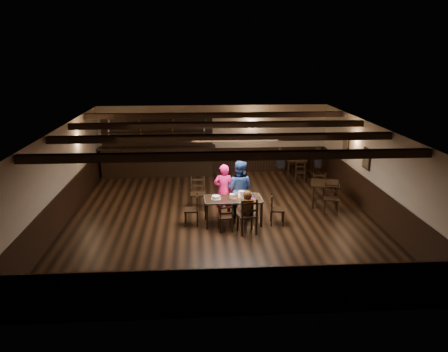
{
  "coord_description": "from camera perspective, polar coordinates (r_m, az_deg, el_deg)",
  "views": [
    {
      "loc": [
        -0.7,
        -12.05,
        4.8
      ],
      "look_at": [
        0.1,
        0.2,
        1.22
      ],
      "focal_mm": 35.0,
      "sensor_mm": 36.0,
      "label": 1
    }
  ],
  "objects": [
    {
      "name": "drink_glass",
      "position": [
        12.46,
        2.26,
        -2.48
      ],
      "size": [
        0.06,
        0.06,
        0.09
      ],
      "primitive_type": "cylinder",
      "color": "silver",
      "rests_on": "dining_table"
    },
    {
      "name": "chair_end_right",
      "position": [
        12.43,
        6.63,
        -4.04
      ],
      "size": [
        0.44,
        0.45,
        0.88
      ],
      "color": "black",
      "rests_on": "ground"
    },
    {
      "name": "back_table_b",
      "position": [
        17.0,
        9.49,
        1.88
      ],
      "size": [
        0.89,
        0.89,
        0.75
      ],
      "color": "black",
      "rests_on": "ground"
    },
    {
      "name": "back_table_a",
      "position": [
        14.13,
        13.06,
        -1.25
      ],
      "size": [
        1.05,
        1.05,
        0.75
      ],
      "color": "black",
      "rests_on": "ground"
    },
    {
      "name": "bg_patron_left",
      "position": [
        16.66,
        7.4,
        2.4
      ],
      "size": [
        0.28,
        0.4,
        0.77
      ],
      "color": "black",
      "rests_on": "ground"
    },
    {
      "name": "room_shell",
      "position": [
        12.49,
        -0.38,
        2.1
      ],
      "size": [
        9.02,
        10.02,
        2.71
      ],
      "color": "beige",
      "rests_on": "ground"
    },
    {
      "name": "chair_end_left",
      "position": [
        12.33,
        -3.93,
        -4.11
      ],
      "size": [
        0.41,
        0.43,
        0.89
      ],
      "color": "black",
      "rests_on": "ground"
    },
    {
      "name": "woman_pink",
      "position": [
        12.82,
        -0.04,
        -1.93
      ],
      "size": [
        0.58,
        0.38,
        1.6
      ],
      "primitive_type": "imported",
      "rotation": [
        0.0,
        0.0,
        3.14
      ],
      "color": "#FA2487",
      "rests_on": "ground"
    },
    {
      "name": "plate_stack_b",
      "position": [
        12.36,
        2.3,
        -2.39
      ],
      "size": [
        0.17,
        0.17,
        0.2
      ],
      "primitive_type": "cylinder",
      "color": "white",
      "rests_on": "dining_table"
    },
    {
      "name": "man_blue",
      "position": [
        12.81,
        2.0,
        -1.69
      ],
      "size": [
        1.03,
        0.94,
        1.71
      ],
      "primitive_type": "imported",
      "rotation": [
        0.0,
        0.0,
        2.71
      ],
      "color": "navy",
      "rests_on": "ground"
    },
    {
      "name": "menu_blue",
      "position": [
        12.53,
        3.45,
        -2.6
      ],
      "size": [
        0.32,
        0.3,
        0.0
      ],
      "primitive_type": "cube",
      "rotation": [
        0.0,
        0.0,
        -0.59
      ],
      "color": "#0D1841",
      "rests_on": "dining_table"
    },
    {
      "name": "tea_light",
      "position": [
        12.37,
        1.34,
        -2.73
      ],
      "size": [
        0.05,
        0.05,
        0.06
      ],
      "color": "#A5A8AD",
      "rests_on": "dining_table"
    },
    {
      "name": "plate_stack_a",
      "position": [
        12.27,
        1.09,
        -2.67
      ],
      "size": [
        0.15,
        0.15,
        0.14
      ],
      "primitive_type": "cylinder",
      "color": "white",
      "rests_on": "dining_table"
    },
    {
      "name": "seated_person",
      "position": [
        11.65,
        3.06,
        -3.81
      ],
      "size": [
        0.32,
        0.48,
        0.77
      ],
      "color": "black",
      "rests_on": "ground"
    },
    {
      "name": "chair_near_left",
      "position": [
        11.85,
        0.24,
        -5.17
      ],
      "size": [
        0.41,
        0.39,
        0.8
      ],
      "color": "black",
      "rests_on": "ground"
    },
    {
      "name": "dining_table",
      "position": [
        12.34,
        1.19,
        -3.27
      ],
      "size": [
        1.66,
        0.87,
        0.75
      ],
      "color": "black",
      "rests_on": "ground"
    },
    {
      "name": "pepper_shaker",
      "position": [
        12.25,
        2.97,
        -2.84
      ],
      "size": [
        0.03,
        0.03,
        0.09
      ],
      "primitive_type": "cylinder",
      "color": "#A5A8AD",
      "rests_on": "dining_table"
    },
    {
      "name": "ground",
      "position": [
        12.99,
        -0.4,
        -5.43
      ],
      "size": [
        10.0,
        10.0,
        0.0
      ],
      "primitive_type": "plane",
      "color": "black",
      "rests_on": "ground"
    },
    {
      "name": "bg_patron_right",
      "position": [
        16.99,
        12.16,
        2.48
      ],
      "size": [
        0.3,
        0.42,
        0.79
      ],
      "color": "black",
      "rests_on": "ground"
    },
    {
      "name": "salt_shaker",
      "position": [
        12.23,
        2.66,
        -2.88
      ],
      "size": [
        0.03,
        0.03,
        0.08
      ],
      "primitive_type": "cylinder",
      "color": "silver",
      "rests_on": "dining_table"
    },
    {
      "name": "chair_far_pushed",
      "position": [
        13.55,
        -3.43,
        -1.9
      ],
      "size": [
        0.47,
        0.45,
        1.0
      ],
      "color": "black",
      "rests_on": "ground"
    },
    {
      "name": "cake",
      "position": [
        12.26,
        -1.05,
        -2.82
      ],
      "size": [
        0.28,
        0.28,
        0.09
      ],
      "color": "white",
      "rests_on": "dining_table"
    },
    {
      "name": "chair_near_right",
      "position": [
        11.66,
        3.17,
        -4.94
      ],
      "size": [
        0.55,
        0.54,
        1.01
      ],
      "color": "black",
      "rests_on": "ground"
    },
    {
      "name": "menu_red",
      "position": [
        12.25,
        3.49,
        -3.06
      ],
      "size": [
        0.35,
        0.32,
        0.0
      ],
      "primitive_type": "cube",
      "rotation": [
        0.0,
        0.0,
        0.59
      ],
      "color": "maroon",
      "rests_on": "dining_table"
    },
    {
      "name": "bar_counter",
      "position": [
        17.32,
        -8.62,
        2.46
      ],
      "size": [
        4.5,
        0.7,
        2.2
      ],
      "color": "black",
      "rests_on": "ground"
    }
  ]
}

